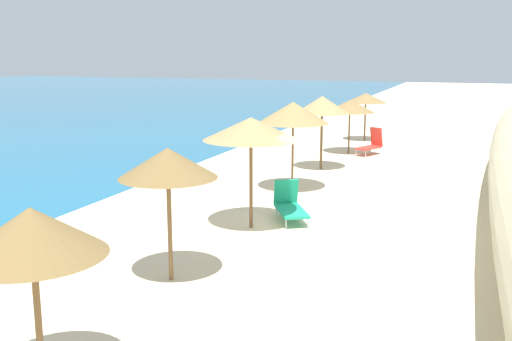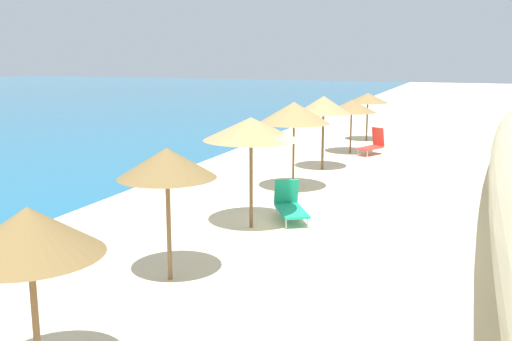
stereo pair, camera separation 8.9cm
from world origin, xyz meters
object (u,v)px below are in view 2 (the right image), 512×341
Objects in this scene: beach_umbrella_2 at (29,232)px; beach_umbrella_7 at (352,106)px; beach_umbrella_5 at (294,113)px; beach_umbrella_8 at (368,98)px; lounge_chair_1 at (373,144)px; beach_umbrella_6 at (324,105)px; beach_umbrella_3 at (167,163)px; beach_umbrella_4 at (251,129)px; lounge_chair_0 at (290,205)px.

beach_umbrella_2 is 1.05× the size of beach_umbrella_7.
beach_umbrella_8 is at bearing -0.76° from beach_umbrella_5.
beach_umbrella_7 is 1.93m from lounge_chair_1.
beach_umbrella_6 is at bearing 176.76° from beach_umbrella_7.
beach_umbrella_6 reaches higher than beach_umbrella_2.
beach_umbrella_3 is (4.08, 0.27, 0.17)m from beach_umbrella_2.
beach_umbrella_8 is (8.27, -0.18, -0.31)m from beach_umbrella_6.
beach_umbrella_2 is at bearing -176.20° from beach_umbrella_3.
beach_umbrella_6 reaches higher than beach_umbrella_8.
beach_umbrella_2 is 20.36m from beach_umbrella_7.
beach_umbrella_2 is 1.03× the size of beach_umbrella_8.
beach_umbrella_6 is 1.16× the size of beach_umbrella_8.
beach_umbrella_5 is at bearing 3.29° from beach_umbrella_4.
beach_umbrella_6 is at bearing 0.30° from beach_umbrella_5.
beach_umbrella_2 is 16.28m from beach_umbrella_6.
lounge_chair_1 is (20.34, -0.91, -1.72)m from beach_umbrella_2.
beach_umbrella_2 reaches higher than lounge_chair_0.
lounge_chair_1 is (11.31, -0.25, 0.07)m from lounge_chair_0.
beach_umbrella_3 is at bearing 3.80° from beach_umbrella_2.
beach_umbrella_4 is 8.29m from beach_umbrella_6.
beach_umbrella_6 is (16.28, 0.34, 0.30)m from beach_umbrella_2.
beach_umbrella_8 is at bearing -0.32° from beach_umbrella_3.
beach_umbrella_5 is at bearing 179.24° from beach_umbrella_8.
beach_umbrella_3 reaches higher than lounge_chair_1.
lounge_chair_0 is at bearing -10.72° from beach_umbrella_3.
beach_umbrella_5 is at bearing 178.47° from beach_umbrella_7.
beach_umbrella_3 is 0.93× the size of beach_umbrella_4.
beach_umbrella_5 is 3.85m from beach_umbrella_6.
lounge_chair_1 is at bearing -91.54° from beach_umbrella_7.
beach_umbrella_7 is at bearing 22.99° from lounge_chair_1.
beach_umbrella_2 is 24.55m from beach_umbrella_8.
beach_umbrella_3 reaches higher than lounge_chair_0.
lounge_chair_0 is at bearing -35.11° from beach_umbrella_4.
beach_umbrella_2 is 1.72× the size of lounge_chair_1.
beach_umbrella_5 is at bearing -104.25° from lounge_chair_0.
beach_umbrella_6 is at bearing 0.31° from beach_umbrella_3.
beach_umbrella_5 is 1.76× the size of lounge_chair_0.
beach_umbrella_7 is 1.63× the size of lounge_chair_1.
beach_umbrella_5 is 1.97× the size of lounge_chair_1.
beach_umbrella_6 is at bearing 97.44° from lounge_chair_1.
beach_umbrella_7 is 0.98× the size of beach_umbrella_8.
beach_umbrella_8 is 15.64m from lounge_chair_0.
beach_umbrella_5 is at bearing -179.70° from beach_umbrella_6.
beach_umbrella_8 is at bearing 0.37° from beach_umbrella_2.
beach_umbrella_6 is (8.28, 0.28, -0.08)m from beach_umbrella_4.
beach_umbrella_5 reaches higher than beach_umbrella_7.
beach_umbrella_2 is at bearing -179.70° from beach_umbrella_7.
beach_umbrella_3 is 3.92m from beach_umbrella_4.
beach_umbrella_4 reaches higher than lounge_chair_1.
beach_umbrella_4 is 2.51m from lounge_chair_0.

